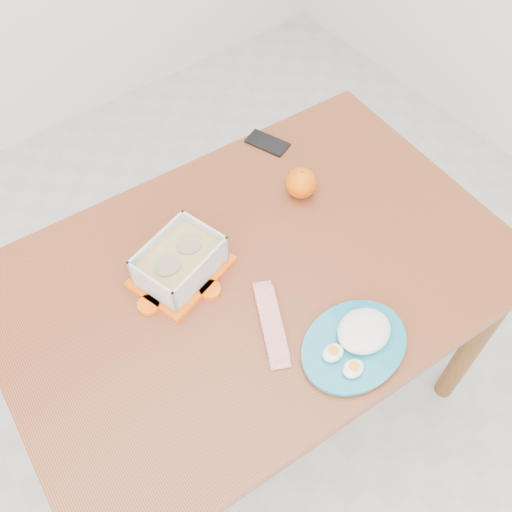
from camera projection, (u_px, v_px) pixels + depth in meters
ground at (245, 427)px, 1.90m from camera, size 3.50×3.50×0.00m
dining_table at (256, 292)px, 1.44m from camera, size 1.27×0.90×0.75m
food_container at (180, 262)px, 1.32m from camera, size 0.25×0.22×0.09m
orange_fruit at (301, 183)px, 1.47m from camera, size 0.08×0.08×0.08m
rice_plate at (357, 340)px, 1.23m from camera, size 0.27×0.27×0.07m
candy_bar at (271, 322)px, 1.27m from camera, size 0.12×0.18×0.02m
smartphone at (267, 143)px, 1.61m from camera, size 0.10×0.13×0.01m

